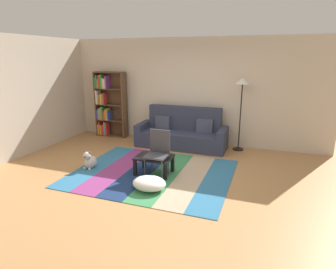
{
  "coord_description": "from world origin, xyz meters",
  "views": [
    {
      "loc": [
        1.9,
        -4.62,
        2.23
      ],
      "look_at": [
        -0.05,
        0.76,
        0.65
      ],
      "focal_mm": 30.28,
      "sensor_mm": 36.0,
      "label": 1
    }
  ],
  "objects": [
    {
      "name": "tv_remote",
      "position": [
        -0.02,
        0.2,
        0.37
      ],
      "size": [
        0.07,
        0.15,
        0.02
      ],
      "primitive_type": "cube",
      "rotation": [
        0.0,
        0.0,
        -0.15
      ],
      "color": "black",
      "rests_on": "coffee_table"
    },
    {
      "name": "couch",
      "position": [
        -0.13,
        2.02,
        0.34
      ],
      "size": [
        2.26,
        0.8,
        1.0
      ],
      "color": "#2D3347",
      "rests_on": "ground_plane"
    },
    {
      "name": "folding_chair",
      "position": [
        0.0,
        0.09,
        0.53
      ],
      "size": [
        0.4,
        0.4,
        0.9
      ],
      "rotation": [
        0.0,
        0.0,
        -0.66
      ],
      "color": "#38383D",
      "rests_on": "ground_plane"
    },
    {
      "name": "dog",
      "position": [
        -1.46,
        -0.04,
        0.16
      ],
      "size": [
        0.22,
        0.35,
        0.4
      ],
      "color": "beige",
      "rests_on": "ground_plane"
    },
    {
      "name": "back_wall",
      "position": [
        0.0,
        2.55,
        1.35
      ],
      "size": [
        6.8,
        0.1,
        2.7
      ],
      "primitive_type": "cube",
      "color": "beige",
      "rests_on": "ground_plane"
    },
    {
      "name": "standing_lamp",
      "position": [
        1.27,
        2.23,
        1.46
      ],
      "size": [
        0.32,
        0.32,
        1.75
      ],
      "color": "black",
      "rests_on": "ground_plane"
    },
    {
      "name": "coffee_table",
      "position": [
        -0.12,
        0.15,
        0.3
      ],
      "size": [
        0.7,
        0.5,
        0.35
      ],
      "color": "black",
      "rests_on": "rug"
    },
    {
      "name": "ground_plane",
      "position": [
        0.0,
        0.0,
        0.0
      ],
      "size": [
        14.0,
        14.0,
        0.0
      ],
      "primitive_type": "plane",
      "color": "#B27F4C"
    },
    {
      "name": "rug",
      "position": [
        -0.16,
        0.16,
        0.0
      ],
      "size": [
        3.03,
        2.5,
        0.01
      ],
      "color": "teal",
      "rests_on": "ground_plane"
    },
    {
      "name": "left_wall",
      "position": [
        -3.4,
        0.75,
        1.35
      ],
      "size": [
        0.1,
        5.5,
        2.7
      ],
      "primitive_type": "cube",
      "color": "beige",
      "rests_on": "ground_plane"
    },
    {
      "name": "pouf",
      "position": [
        0.07,
        -0.53,
        0.12
      ],
      "size": [
        0.59,
        0.48,
        0.23
      ],
      "primitive_type": "ellipsoid",
      "color": "white",
      "rests_on": "rug"
    },
    {
      "name": "bookshelf",
      "position": [
        -2.44,
        2.31,
        0.89
      ],
      "size": [
        0.9,
        0.28,
        1.82
      ],
      "color": "brown",
      "rests_on": "ground_plane"
    }
  ]
}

